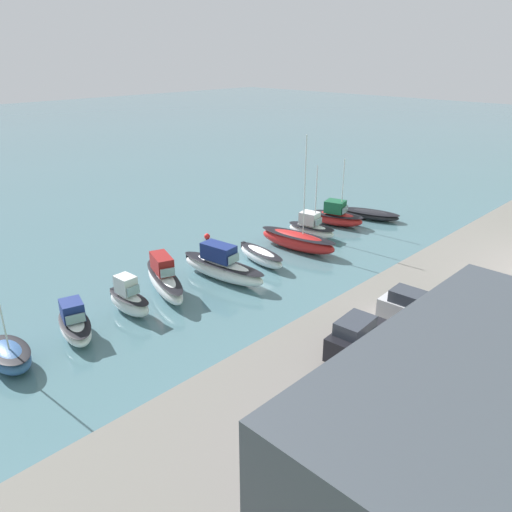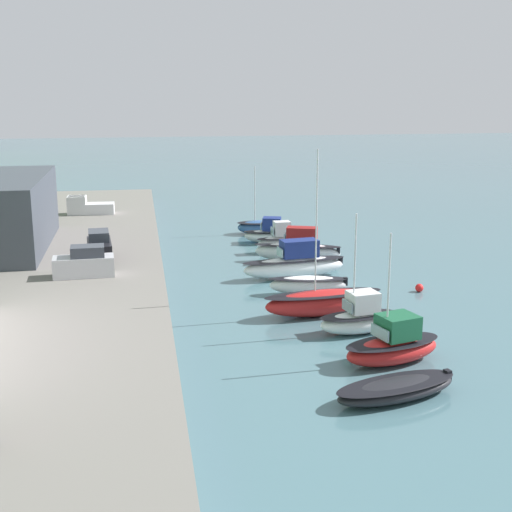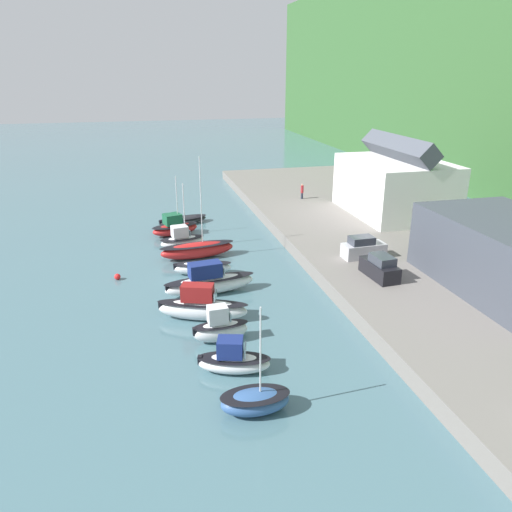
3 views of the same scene
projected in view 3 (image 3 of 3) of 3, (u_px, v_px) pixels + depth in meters
The scene contains 17 objects.
ground_plane at pixel (196, 276), 48.26m from camera, with size 320.00×320.00×0.00m, color #476B75.
quay_promenade at pixel (405, 250), 53.01m from camera, with size 90.06×23.25×1.35m.
harbor_clubhouse at pixel (395, 185), 63.10m from camera, with size 14.84×10.64×9.86m.
moored_boat_0 at pixel (183, 220), 64.27m from camera, with size 3.86×6.85×0.93m.
moored_boat_1 at pixel (175, 227), 59.83m from camera, with size 3.81×6.11×7.12m.
moored_boat_2 at pixel (182, 240), 55.53m from camera, with size 2.79×5.24×7.28m.
moored_boat_3 at pixel (197, 250), 52.55m from camera, with size 3.06×8.16×10.67m.
moored_boat_4 at pixel (202, 268), 48.27m from camera, with size 2.33×5.78×1.35m.
moored_boat_5 at pixel (209, 282), 44.02m from camera, with size 2.94×8.39×2.97m.
moored_boat_6 at pixel (202, 307), 39.40m from camera, with size 3.93×7.43×3.01m.
moored_boat_7 at pixel (220, 328), 36.30m from camera, with size 1.71×4.19×2.83m.
moored_boat_8 at pixel (233, 360), 32.61m from camera, with size 3.08×5.14×2.44m.
moored_boat_9 at pixel (255, 401), 28.82m from camera, with size 2.27×4.18×6.74m.
parked_car_0 at pixel (380, 268), 44.08m from camera, with size 4.32×2.11×2.16m.
parked_car_1 at pixel (363, 248), 48.86m from camera, with size 2.02×4.29×2.16m.
person_on_quay at pixel (302, 191), 71.09m from camera, with size 0.40×0.40×2.14m.
mooring_buoy_0 at pixel (117, 277), 47.24m from camera, with size 0.59×0.59×0.59m.
Camera 3 is at (44.64, -4.95, 18.70)m, focal length 35.00 mm.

